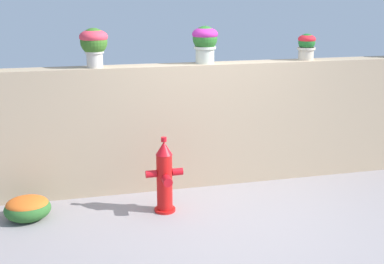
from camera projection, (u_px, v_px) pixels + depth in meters
name	position (u px, v px, depth m)	size (l,w,h in m)	color
ground_plane	(234.00, 224.00, 5.37)	(24.00, 24.00, 0.00)	gray
stone_wall	(203.00, 125.00, 6.36)	(6.26, 0.32, 1.58)	tan
potted_plant_1	(94.00, 42.00, 5.73)	(0.33, 0.33, 0.46)	beige
potted_plant_2	(205.00, 41.00, 6.09)	(0.32, 0.32, 0.46)	beige
potted_plant_3	(307.00, 45.00, 6.43)	(0.23, 0.23, 0.34)	beige
fire_hydrant	(165.00, 178.00, 5.59)	(0.43, 0.35, 0.89)	red
flower_bush_left	(27.00, 207.00, 5.46)	(0.51, 0.46, 0.27)	#2D6128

